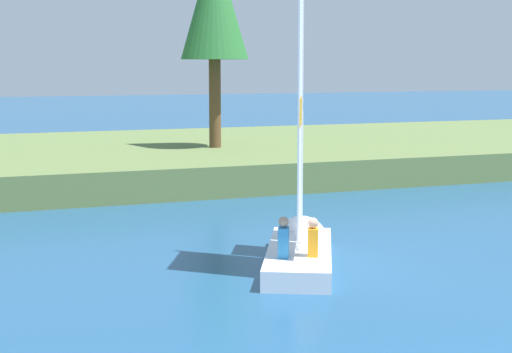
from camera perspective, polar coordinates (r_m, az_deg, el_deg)
The scene contains 3 objects.
shore_bank at distance 31.36m, azimuth -5.77°, elevation 1.38°, with size 80.00×14.48×0.99m, color #5B703D.
shoreline_tree_midleft at distance 29.95m, azimuth -2.96°, elevation 12.17°, with size 2.48×2.48×7.50m.
sailboat at distance 16.94m, azimuth 3.16°, elevation -4.31°, with size 3.03×4.56×5.95m.
Camera 1 is at (-8.03, -6.04, 4.04)m, focal length 56.70 mm.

